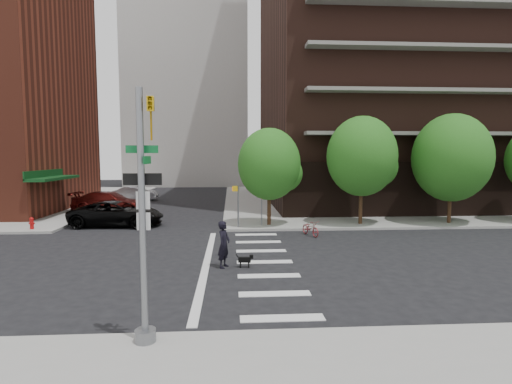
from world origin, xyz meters
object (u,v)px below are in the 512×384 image
fire_hydrant (32,223)px  traffic_signal (144,237)px  parked_car_silver (136,193)px  dog_walker (224,244)px  parked_car_maroon (110,202)px  scooter (310,228)px  parked_car_black (117,214)px

fire_hydrant → traffic_signal: bearing=-56.7°
parked_car_silver → dog_walker: 26.89m
parked_car_maroon → dog_walker: size_ratio=3.05×
scooter → parked_car_silver: bearing=107.0°
parked_car_black → parked_car_maroon: 6.71m
parked_car_silver → scooter: (14.31, -18.95, -0.29)m
scooter → dog_walker: bearing=-148.0°
parked_car_maroon → dog_walker: dog_walker is taller
fire_hydrant → dog_walker: dog_walker is taller
parked_car_silver → scooter: bearing=-141.3°
fire_hydrant → parked_car_black: 4.92m
parked_car_black → parked_car_maroon: bearing=24.0°
traffic_signal → parked_car_black: bearing=107.7°
traffic_signal → dog_walker: traffic_signal is taller
fire_hydrant → parked_car_maroon: size_ratio=0.12×
fire_hydrant → parked_car_silver: parked_car_silver is taller
traffic_signal → parked_car_maroon: (-7.73, 23.19, -1.85)m
dog_walker → parked_car_silver: bearing=43.6°
traffic_signal → scooter: traffic_signal is taller
traffic_signal → parked_car_maroon: bearing=108.4°
parked_car_black → dog_walker: dog_walker is taller
traffic_signal → dog_walker: (1.73, 6.79, -1.73)m
fire_hydrant → scooter: 16.76m
fire_hydrant → parked_car_maroon: bearing=73.8°
parked_car_black → parked_car_maroon: size_ratio=1.00×
parked_car_black → scooter: size_ratio=3.50×
traffic_signal → parked_car_maroon: traffic_signal is taller
dog_walker → scooter: bearing=-15.0°
scooter → dog_walker: 7.91m
traffic_signal → fire_hydrant: (-10.03, 15.29, -2.15)m
traffic_signal → fire_hydrant: size_ratio=8.20×
fire_hydrant → scooter: scooter is taller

